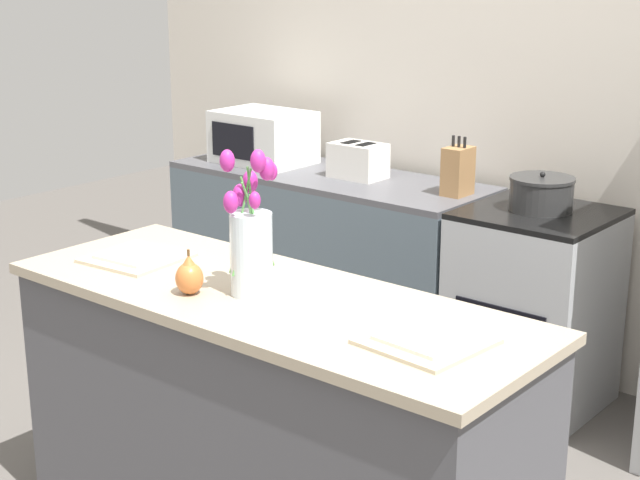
{
  "coord_description": "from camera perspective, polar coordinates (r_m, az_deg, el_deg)",
  "views": [
    {
      "loc": [
        1.95,
        -2.11,
        1.94
      ],
      "look_at": [
        0.0,
        0.25,
        1.04
      ],
      "focal_mm": 55.0,
      "sensor_mm": 36.0,
      "label": 1
    }
  ],
  "objects": [
    {
      "name": "kitchen_island",
      "position": [
        3.23,
        -2.88,
        -10.92
      ],
      "size": [
        1.8,
        0.66,
        0.92
      ],
      "color": "#4C4C51",
      "rests_on": "ground_plane"
    },
    {
      "name": "stove_range",
      "position": [
        4.4,
        12.3,
        -3.94
      ],
      "size": [
        0.6,
        0.61,
        0.89
      ],
      "color": "#B2B5B7",
      "rests_on": "ground_plane"
    },
    {
      "name": "knife_block",
      "position": [
        4.47,
        8.02,
        4.0
      ],
      "size": [
        0.1,
        0.14,
        0.27
      ],
      "color": "#A37547",
      "rests_on": "back_counter"
    },
    {
      "name": "pear_figurine",
      "position": [
        3.06,
        -7.61,
        -2.12
      ],
      "size": [
        0.09,
        0.09,
        0.14
      ],
      "color": "#C66B33",
      "rests_on": "kitchen_island"
    },
    {
      "name": "microwave",
      "position": [
        5.14,
        -3.33,
        6.0
      ],
      "size": [
        0.48,
        0.37,
        0.27
      ],
      "color": "white",
      "rests_on": "back_counter"
    },
    {
      "name": "cooking_pot",
      "position": [
        4.27,
        12.76,
        2.65
      ],
      "size": [
        0.28,
        0.28,
        0.17
      ],
      "color": "#2D2D2D",
      "rests_on": "stove_range"
    },
    {
      "name": "back_wall",
      "position": [
        4.58,
        14.22,
        8.44
      ],
      "size": [
        5.2,
        0.08,
        2.7
      ],
      "color": "silver",
      "rests_on": "ground_plane"
    },
    {
      "name": "toaster",
      "position": [
        4.79,
        2.22,
        4.65
      ],
      "size": [
        0.28,
        0.18,
        0.17
      ],
      "color": "silver",
      "rests_on": "back_counter"
    },
    {
      "name": "plate_setting_left",
      "position": [
        3.44,
        -10.62,
        -0.96
      ],
      "size": [
        0.32,
        0.32,
        0.02
      ],
      "color": "beige",
      "rests_on": "kitchen_island"
    },
    {
      "name": "plate_setting_right",
      "position": [
        2.68,
        6.19,
        -5.81
      ],
      "size": [
        0.32,
        0.32,
        0.02
      ],
      "color": "beige",
      "rests_on": "kitchen_island"
    },
    {
      "name": "flower_vase",
      "position": [
        3.0,
        -4.04,
        0.03
      ],
      "size": [
        0.14,
        0.19,
        0.46
      ],
      "color": "silver",
      "rests_on": "kitchen_island"
    },
    {
      "name": "back_counter",
      "position": [
        5.0,
        0.48,
        -1.09
      ],
      "size": [
        1.68,
        0.6,
        0.89
      ],
      "color": "slate",
      "rests_on": "ground_plane"
    }
  ]
}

